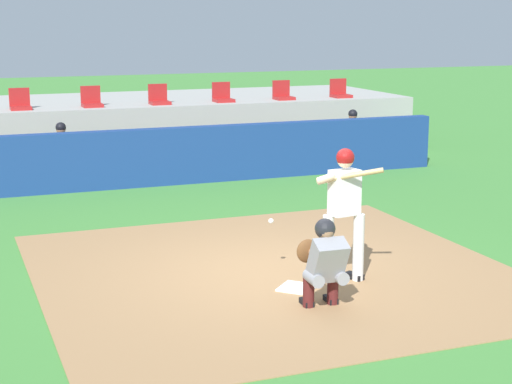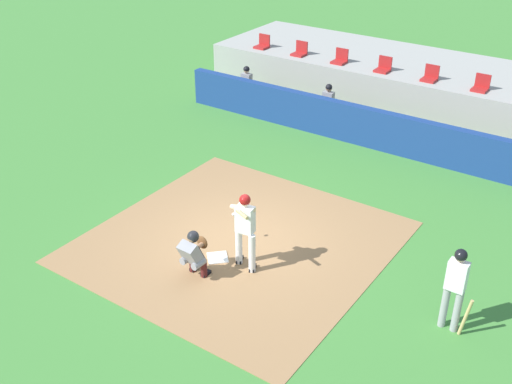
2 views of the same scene
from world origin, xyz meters
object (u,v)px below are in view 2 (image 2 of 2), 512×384
object	(u,v)px
catcher_crouched	(194,252)
stadium_seat_4	(430,76)
stadium_seat_0	(263,44)
stadium_seat_5	(481,86)
batter_at_plate	(245,227)
dugout_player_0	(245,84)
stadium_seat_1	(300,51)
home_plate	(218,258)
dugout_player_1	(326,104)
stadium_seat_2	(340,59)
stadium_seat_3	(383,67)
on_deck_batter	(456,285)

from	to	relation	value
catcher_crouched	stadium_seat_4	distance (m)	11.02
stadium_seat_0	stadium_seat_5	size ratio (longest dim) A/B	1.00
batter_at_plate	catcher_crouched	xyz separation A→B (m)	(-0.69, -0.86, -0.43)
catcher_crouched	dugout_player_0	xyz separation A→B (m)	(-5.08, 8.91, 0.07)
batter_at_plate	stadium_seat_1	bearing A→B (deg)	115.22
catcher_crouched	home_plate	bearing A→B (deg)	90.03
home_plate	stadium_seat_0	size ratio (longest dim) A/B	0.92
dugout_player_1	stadium_seat_2	world-z (taller)	stadium_seat_2
batter_at_plate	stadium_seat_4	bearing A→B (deg)	89.31
home_plate	dugout_player_1	world-z (taller)	dugout_player_1
stadium_seat_0	stadium_seat_5	bearing A→B (deg)	0.00
catcher_crouched	dugout_player_1	xyz separation A→B (m)	(-1.81, 8.91, 0.07)
stadium_seat_2	home_plate	bearing A→B (deg)	-76.53
dugout_player_0	stadium_seat_0	bearing A→B (deg)	106.70
catcher_crouched	dugout_player_1	distance (m)	9.10
home_plate	batter_at_plate	distance (m)	1.23
stadium_seat_2	batter_at_plate	bearing A→B (deg)	-72.78
dugout_player_0	stadium_seat_3	size ratio (longest dim) A/B	2.71
home_plate	batter_at_plate	size ratio (longest dim) A/B	0.24
home_plate	stadium_seat_1	size ratio (longest dim) A/B	0.92
stadium_seat_0	stadium_seat_3	bearing A→B (deg)	0.00
catcher_crouched	dugout_player_0	size ratio (longest dim) A/B	1.43
stadium_seat_1	stadium_seat_3	distance (m)	3.25
dugout_player_0	stadium_seat_0	world-z (taller)	stadium_seat_0
batter_at_plate	dugout_player_1	distance (m)	8.45
catcher_crouched	stadium_seat_1	bearing A→B (deg)	110.36
home_plate	batter_at_plate	world-z (taller)	batter_at_plate
dugout_player_1	stadium_seat_3	world-z (taller)	stadium_seat_3
catcher_crouched	stadium_seat_0	distance (m)	12.37
stadium_seat_0	stadium_seat_1	xyz separation A→B (m)	(1.62, 0.00, 0.00)
batter_at_plate	stadium_seat_1	distance (m)	11.17
home_plate	stadium_seat_0	xyz separation A→B (m)	(-5.69, 10.18, 1.51)
stadium_seat_5	stadium_seat_1	bearing A→B (deg)	180.00
home_plate	on_deck_batter	distance (m)	5.13
batter_at_plate	on_deck_batter	world-z (taller)	batter_at_plate
batter_at_plate	catcher_crouched	world-z (taller)	batter_at_plate
stadium_seat_0	stadium_seat_3	xyz separation A→B (m)	(4.88, 0.00, 0.00)
stadium_seat_2	stadium_seat_3	bearing A→B (deg)	0.00
home_plate	dugout_player_1	size ratio (longest dim) A/B	0.34
catcher_crouched	on_deck_batter	distance (m)	5.21
stadium_seat_1	dugout_player_0	bearing A→B (deg)	-116.50
on_deck_batter	stadium_seat_1	distance (m)	13.12
home_plate	stadium_seat_0	bearing A→B (deg)	119.19
stadium_seat_4	stadium_seat_2	bearing A→B (deg)	180.00
batter_at_plate	stadium_seat_0	size ratio (longest dim) A/B	3.76
dugout_player_1	stadium_seat_1	xyz separation A→B (m)	(-2.25, 2.03, 0.86)
dugout_player_1	stadium_seat_5	xyz separation A→B (m)	(4.25, 2.03, 0.86)
catcher_crouched	stadium_seat_0	xyz separation A→B (m)	(-5.69, 10.95, 0.93)
stadium_seat_0	stadium_seat_2	size ratio (longest dim) A/B	1.00
on_deck_batter	stadium_seat_0	size ratio (longest dim) A/B	3.72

